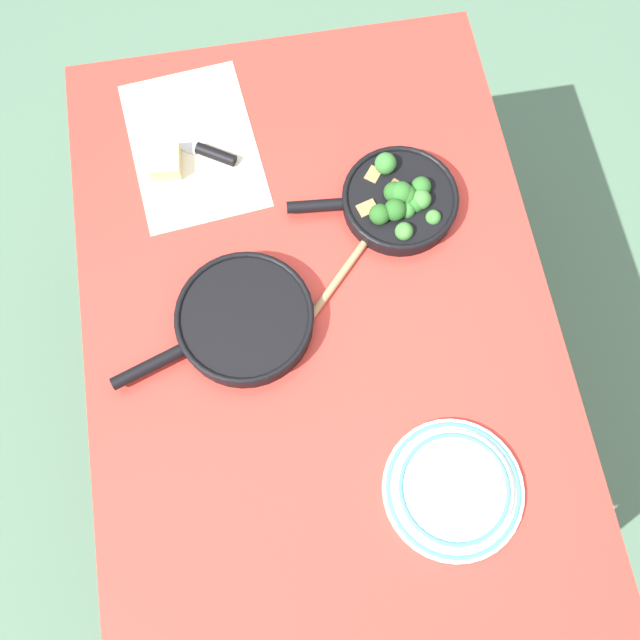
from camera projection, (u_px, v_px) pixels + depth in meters
name	position (u px, v px, depth m)	size (l,w,h in m)	color
ground_plane	(320.00, 406.00, 2.05)	(14.00, 14.00, 0.00)	#51755B
dining_table_red	(320.00, 336.00, 1.42)	(1.35, 0.90, 0.74)	red
skillet_broccoli	(398.00, 200.00, 1.41)	(0.23, 0.34, 0.07)	black
skillet_eggs	(243.00, 320.00, 1.33)	(0.26, 0.39, 0.05)	black
wooden_spoon	(322.00, 302.00, 1.36)	(0.29, 0.28, 0.02)	tan
parchment_sheet	(193.00, 145.00, 1.48)	(0.39, 0.29, 0.00)	beige
grater_knife	(199.00, 149.00, 1.47)	(0.15, 0.21, 0.02)	silver
cheese_block	(165.00, 161.00, 1.45)	(0.08, 0.07, 0.04)	#EFD67A
dinner_plate_stack	(453.00, 489.00, 1.24)	(0.25, 0.25, 0.03)	silver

